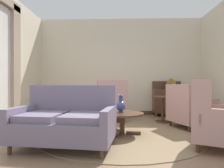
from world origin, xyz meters
TOP-DOWN VIEW (x-y plane):
  - ground at (0.00, 0.00)m, footprint 7.84×7.84m
  - wall_back at (0.00, 2.80)m, footprint 5.40×0.08m
  - wall_left at (-2.62, 0.84)m, footprint 0.08×3.92m
  - baseboard_back at (0.00, 2.75)m, footprint 5.24×0.03m
  - area_rug at (0.00, 0.30)m, footprint 3.32×3.32m
  - coffee_table at (0.02, 0.12)m, footprint 0.84×0.84m
  - porcelain_vase at (-0.01, 0.18)m, footprint 0.18×0.18m
  - settee at (-0.88, -0.65)m, footprint 1.61×1.08m
  - armchair_foreground_right at (-0.27, 1.57)m, footprint 0.93×1.05m
  - armchair_back_corner at (1.44, -0.69)m, footprint 1.07×1.02m
  - armchair_far_left at (1.52, 0.78)m, footprint 1.03×1.04m
  - side_table at (1.08, 1.43)m, footprint 0.56×0.56m
  - sideboard at (1.47, 2.51)m, footprint 0.89×0.44m
  - gramophone at (1.51, 2.42)m, footprint 0.40×0.45m

SIDE VIEW (x-z plane):
  - ground at x=0.00m, z-range 0.00..0.00m
  - area_rug at x=0.00m, z-range 0.00..0.01m
  - baseboard_back at x=0.00m, z-range 0.00..0.12m
  - coffee_table at x=0.02m, z-range 0.14..0.57m
  - settee at x=-0.88m, z-range -0.08..0.89m
  - side_table at x=1.08m, z-range 0.07..0.75m
  - armchair_far_left at x=1.52m, z-range -0.06..0.92m
  - armchair_foreground_right at x=-0.27m, z-range -0.10..0.99m
  - armchair_back_corner at x=1.44m, z-range -0.08..0.98m
  - sideboard at x=1.47m, z-range -0.06..1.01m
  - porcelain_vase at x=-0.01m, z-range 0.40..0.74m
  - gramophone at x=1.51m, z-range 0.81..1.27m
  - wall_back at x=0.00m, z-range 0.00..3.10m
  - wall_left at x=-2.62m, z-range 0.00..3.10m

